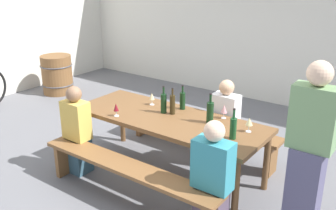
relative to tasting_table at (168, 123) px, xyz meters
The scene contains 19 objects.
ground_plane 0.68m from the tasting_table, ahead, with size 24.00×24.00×0.00m, color slate.
back_wall 3.44m from the tasting_table, 90.00° to the left, with size 14.00×0.20×3.20m, color silver.
tasting_table is the anchor object (origin of this frame).
bench_near 0.80m from the tasting_table, 90.00° to the right, with size 2.23×0.30×0.45m.
bench_far 0.80m from the tasting_table, 90.00° to the left, with size 2.23×0.30×0.45m.
wine_bottle_0 0.23m from the tasting_table, 99.69° to the left, with size 0.06×0.06×0.32m.
wine_bottle_1 0.54m from the tasting_table, 15.96° to the left, with size 0.08×0.08×0.35m.
wine_bottle_2 0.37m from the tasting_table, 92.68° to the left, with size 0.07×0.07×0.30m.
wine_bottle_3 0.90m from the tasting_table, ahead, with size 0.07×0.07×0.33m.
wine_bottle_4 0.25m from the tasting_table, 146.32° to the left, with size 0.07×0.07×0.33m.
wine_glass_0 0.67m from the tasting_table, 32.88° to the left, with size 0.08×0.08×0.16m.
wine_glass_1 0.97m from the tasting_table, 10.04° to the left, with size 0.08×0.08×0.16m.
wine_glass_2 0.50m from the tasting_table, 151.93° to the left, with size 0.07×0.07×0.16m.
wine_glass_3 0.63m from the tasting_table, 147.08° to the right, with size 0.06×0.06×0.16m.
seated_guest_near_0 1.10m from the tasting_table, 147.45° to the right, with size 0.32×0.24×1.10m.
seated_guest_near_1 1.12m from the tasting_table, 32.06° to the right, with size 0.37×0.24×1.13m.
seated_guest_far_0 0.75m from the tasting_table, 53.42° to the left, with size 0.32×0.24×1.14m.
standing_host 1.66m from the tasting_table, ahead, with size 0.39×0.24×1.68m.
wine_barrel 3.88m from the tasting_table, 160.67° to the left, with size 0.62×0.62×0.76m.
Camera 1 is at (2.44, -3.34, 2.41)m, focal length 41.05 mm.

